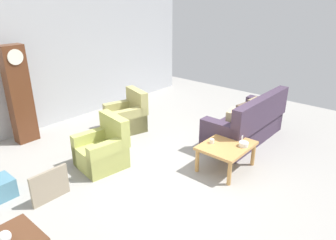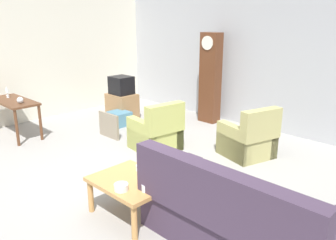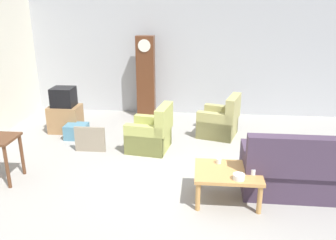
{
  "view_description": "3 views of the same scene",
  "coord_description": "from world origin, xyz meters",
  "px_view_note": "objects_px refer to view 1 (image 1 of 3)",
  "views": [
    {
      "loc": [
        -3.7,
        -3.12,
        2.94
      ],
      "look_at": [
        0.29,
        0.33,
        0.78
      ],
      "focal_mm": 32.96,
      "sensor_mm": 36.0,
      "label": 1
    },
    {
      "loc": [
        3.7,
        -3.18,
        2.41
      ],
      "look_at": [
        -0.06,
        0.66,
        0.79
      ],
      "focal_mm": 37.46,
      "sensor_mm": 36.0,
      "label": 2
    },
    {
      "loc": [
        0.22,
        -5.3,
        2.78
      ],
      "look_at": [
        -0.29,
        0.06,
        0.96
      ],
      "focal_mm": 37.04,
      "sensor_mm": 36.0,
      "label": 3
    }
  ],
  "objects_px": {
    "armchair_olive_near": "(103,150)",
    "bowl_white_stacked": "(244,144)",
    "armchair_olive_far": "(127,117)",
    "coffee_table_wood": "(226,148)",
    "cup_white_porcelain": "(212,141)",
    "framed_picture_leaning": "(50,185)",
    "cup_blue_rimmed": "(241,137)",
    "grandfather_clock": "(19,95)",
    "couch_floral": "(247,125)",
    "glass_dome_cloche": "(4,237)"
  },
  "relations": [
    {
      "from": "armchair_olive_near",
      "to": "bowl_white_stacked",
      "type": "xyz_separation_m",
      "value": [
        1.51,
        -2.0,
        0.21
      ]
    },
    {
      "from": "armchair_olive_far",
      "to": "coffee_table_wood",
      "type": "relative_size",
      "value": 1.01
    },
    {
      "from": "coffee_table_wood",
      "to": "cup_white_porcelain",
      "type": "distance_m",
      "value": 0.28
    },
    {
      "from": "armchair_olive_far",
      "to": "framed_picture_leaning",
      "type": "xyz_separation_m",
      "value": [
        -2.57,
        -1.11,
        -0.05
      ]
    },
    {
      "from": "cup_blue_rimmed",
      "to": "grandfather_clock",
      "type": "bearing_deg",
      "value": 118.59
    },
    {
      "from": "armchair_olive_near",
      "to": "armchair_olive_far",
      "type": "distance_m",
      "value": 1.66
    },
    {
      "from": "couch_floral",
      "to": "cup_blue_rimmed",
      "type": "bearing_deg",
      "value": -159.59
    },
    {
      "from": "armchair_olive_near",
      "to": "glass_dome_cloche",
      "type": "xyz_separation_m",
      "value": [
        -2.28,
        -1.49,
        0.51
      ]
    },
    {
      "from": "couch_floral",
      "to": "armchair_olive_near",
      "type": "relative_size",
      "value": 2.29
    },
    {
      "from": "bowl_white_stacked",
      "to": "cup_blue_rimmed",
      "type": "bearing_deg",
      "value": 39.57
    },
    {
      "from": "framed_picture_leaning",
      "to": "bowl_white_stacked",
      "type": "distance_m",
      "value": 3.23
    },
    {
      "from": "couch_floral",
      "to": "bowl_white_stacked",
      "type": "height_order",
      "value": "couch_floral"
    },
    {
      "from": "glass_dome_cloche",
      "to": "bowl_white_stacked",
      "type": "xyz_separation_m",
      "value": [
        3.78,
        -0.51,
        -0.3
      ]
    },
    {
      "from": "couch_floral",
      "to": "coffee_table_wood",
      "type": "bearing_deg",
      "value": -168.03
    },
    {
      "from": "armchair_olive_near",
      "to": "grandfather_clock",
      "type": "relative_size",
      "value": 0.45
    },
    {
      "from": "cup_white_porcelain",
      "to": "cup_blue_rimmed",
      "type": "relative_size",
      "value": 0.91
    },
    {
      "from": "framed_picture_leaning",
      "to": "bowl_white_stacked",
      "type": "relative_size",
      "value": 3.64
    },
    {
      "from": "couch_floral",
      "to": "armchair_olive_far",
      "type": "distance_m",
      "value": 2.69
    },
    {
      "from": "armchair_olive_near",
      "to": "coffee_table_wood",
      "type": "bearing_deg",
      "value": -51.65
    },
    {
      "from": "armchair_olive_far",
      "to": "glass_dome_cloche",
      "type": "distance_m",
      "value": 4.41
    },
    {
      "from": "glass_dome_cloche",
      "to": "bowl_white_stacked",
      "type": "bearing_deg",
      "value": -7.73
    },
    {
      "from": "couch_floral",
      "to": "glass_dome_cloche",
      "type": "xyz_separation_m",
      "value": [
        -4.95,
        -0.02,
        0.46
      ]
    },
    {
      "from": "couch_floral",
      "to": "glass_dome_cloche",
      "type": "relative_size",
      "value": 16.95
    },
    {
      "from": "cup_blue_rimmed",
      "to": "armchair_olive_far",
      "type": "bearing_deg",
      "value": 96.85
    },
    {
      "from": "grandfather_clock",
      "to": "bowl_white_stacked",
      "type": "distance_m",
      "value": 4.56
    },
    {
      "from": "couch_floral",
      "to": "cup_blue_rimmed",
      "type": "height_order",
      "value": "couch_floral"
    },
    {
      "from": "couch_floral",
      "to": "armchair_olive_far",
      "type": "height_order",
      "value": "couch_floral"
    },
    {
      "from": "coffee_table_wood",
      "to": "couch_floral",
      "type": "bearing_deg",
      "value": 11.97
    },
    {
      "from": "armchair_olive_near",
      "to": "armchair_olive_far",
      "type": "bearing_deg",
      "value": 32.6
    },
    {
      "from": "grandfather_clock",
      "to": "glass_dome_cloche",
      "type": "bearing_deg",
      "value": -117.38
    },
    {
      "from": "glass_dome_cloche",
      "to": "cup_blue_rimmed",
      "type": "xyz_separation_m",
      "value": [
        4.0,
        -0.33,
        -0.29
      ]
    },
    {
      "from": "armchair_olive_near",
      "to": "bowl_white_stacked",
      "type": "relative_size",
      "value": 5.58
    },
    {
      "from": "grandfather_clock",
      "to": "glass_dome_cloche",
      "type": "height_order",
      "value": "grandfather_clock"
    },
    {
      "from": "framed_picture_leaning",
      "to": "cup_blue_rimmed",
      "type": "distance_m",
      "value": 3.32
    },
    {
      "from": "coffee_table_wood",
      "to": "grandfather_clock",
      "type": "bearing_deg",
      "value": 115.04
    },
    {
      "from": "coffee_table_wood",
      "to": "bowl_white_stacked",
      "type": "distance_m",
      "value": 0.31
    },
    {
      "from": "glass_dome_cloche",
      "to": "cup_white_porcelain",
      "type": "distance_m",
      "value": 3.54
    },
    {
      "from": "couch_floral",
      "to": "armchair_olive_far",
      "type": "xyz_separation_m",
      "value": [
        -1.28,
        2.36,
        -0.05
      ]
    },
    {
      "from": "glass_dome_cloche",
      "to": "coffee_table_wood",
      "type": "bearing_deg",
      "value": -4.0
    },
    {
      "from": "grandfather_clock",
      "to": "glass_dome_cloche",
      "type": "distance_m",
      "value": 4.05
    },
    {
      "from": "grandfather_clock",
      "to": "cup_blue_rimmed",
      "type": "xyz_separation_m",
      "value": [
        2.14,
        -3.92,
        -0.5
      ]
    },
    {
      "from": "cup_blue_rimmed",
      "to": "cup_white_porcelain",
      "type": "bearing_deg",
      "value": 146.53
    },
    {
      "from": "grandfather_clock",
      "to": "framed_picture_leaning",
      "type": "relative_size",
      "value": 3.39
    },
    {
      "from": "cup_white_porcelain",
      "to": "bowl_white_stacked",
      "type": "xyz_separation_m",
      "value": [
        0.25,
        -0.49,
        0.0
      ]
    },
    {
      "from": "glass_dome_cloche",
      "to": "bowl_white_stacked",
      "type": "height_order",
      "value": "glass_dome_cloche"
    },
    {
      "from": "framed_picture_leaning",
      "to": "cup_blue_rimmed",
      "type": "height_order",
      "value": "cup_blue_rimmed"
    },
    {
      "from": "armchair_olive_far",
      "to": "couch_floral",
      "type": "bearing_deg",
      "value": -61.58
    },
    {
      "from": "armchair_olive_near",
      "to": "coffee_table_wood",
      "type": "xyz_separation_m",
      "value": [
        1.38,
        -1.74,
        0.1
      ]
    },
    {
      "from": "grandfather_clock",
      "to": "bowl_white_stacked",
      "type": "xyz_separation_m",
      "value": [
        1.92,
        -4.1,
        -0.51
      ]
    },
    {
      "from": "coffee_table_wood",
      "to": "cup_blue_rimmed",
      "type": "height_order",
      "value": "cup_blue_rimmed"
    }
  ]
}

